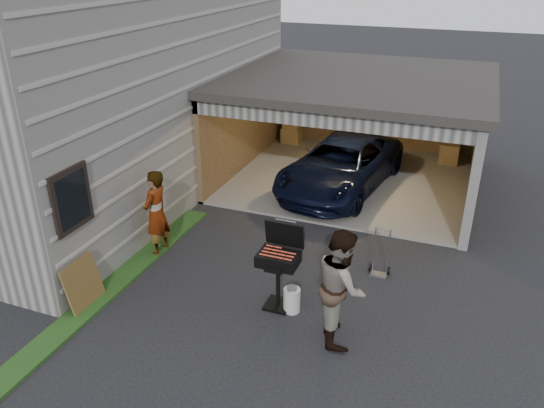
{
  "coord_description": "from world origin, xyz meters",
  "views": [
    {
      "loc": [
        3.62,
        -7.15,
        5.8
      ],
      "look_at": [
        0.13,
        1.91,
        1.15
      ],
      "focal_mm": 35.0,
      "sensor_mm": 36.0,
      "label": 1
    }
  ],
  "objects": [
    {
      "name": "bbq_grill",
      "position": [
        0.9,
        0.24,
        0.93
      ],
      "size": [
        0.7,
        0.62,
        1.57
      ],
      "color": "black",
      "rests_on": "ground"
    },
    {
      "name": "propane_tank",
      "position": [
        1.17,
        0.17,
        0.23
      ],
      "size": [
        0.38,
        0.38,
        0.45
      ],
      "primitive_type": "cylinder",
      "rotation": [
        0.0,
        0.0,
        -0.35
      ],
      "color": "silver",
      "rests_on": "ground"
    },
    {
      "name": "house",
      "position": [
        -6.0,
        4.0,
        2.75
      ],
      "size": [
        7.0,
        11.0,
        5.5
      ],
      "primitive_type": "cube",
      "color": "#474744",
      "rests_on": "ground"
    },
    {
      "name": "plywood_panel",
      "position": [
        -2.34,
        -1.02,
        0.45
      ],
      "size": [
        0.23,
        0.82,
        0.91
      ],
      "primitive_type": "cube",
      "rotation": [
        0.0,
        -0.21,
        0.0
      ],
      "color": "brown",
      "rests_on": "ground"
    },
    {
      "name": "garage",
      "position": [
        0.76,
        6.79,
        1.87
      ],
      "size": [
        6.8,
        6.3,
        2.9
      ],
      "color": "#605E59",
      "rests_on": "ground"
    },
    {
      "name": "man",
      "position": [
        2.12,
        -0.2,
        0.99
      ],
      "size": [
        1.05,
        1.17,
        1.99
      ],
      "primitive_type": "imported",
      "rotation": [
        0.0,
        0.0,
        1.95
      ],
      "color": "#4D291E",
      "rests_on": "ground"
    },
    {
      "name": "hand_truck",
      "position": [
        2.4,
        1.92,
        0.19
      ],
      "size": [
        0.41,
        0.3,
        0.99
      ],
      "rotation": [
        0.0,
        0.0,
        0.01
      ],
      "color": "gray",
      "rests_on": "ground"
    },
    {
      "name": "groundcover_strip",
      "position": [
        -2.25,
        -1.0,
        0.03
      ],
      "size": [
        0.5,
        8.0,
        0.06
      ],
      "primitive_type": "cube",
      "color": "#193814",
      "rests_on": "ground"
    },
    {
      "name": "ground",
      "position": [
        0.0,
        0.0,
        0.0
      ],
      "size": [
        80.0,
        80.0,
        0.0
      ],
      "primitive_type": "plane",
      "color": "black",
      "rests_on": "ground"
    },
    {
      "name": "woman",
      "position": [
        -2.1,
        1.06,
        0.93
      ],
      "size": [
        0.46,
        0.69,
        1.86
      ],
      "primitive_type": "imported",
      "rotation": [
        0.0,
        0.0,
        -1.6
      ],
      "color": "silver",
      "rests_on": "ground"
    },
    {
      "name": "minivan",
      "position": [
        0.64,
        5.62,
        0.65
      ],
      "size": [
        2.82,
        4.92,
        1.29
      ],
      "primitive_type": "imported",
      "rotation": [
        0.0,
        0.0,
        -0.15
      ],
      "color": "black",
      "rests_on": "ground"
    }
  ]
}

